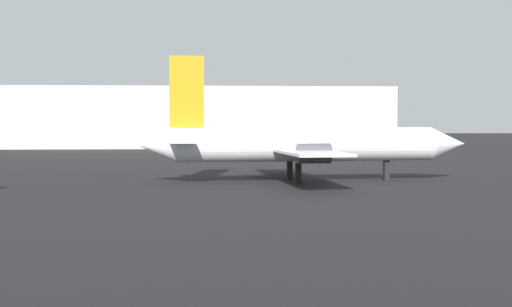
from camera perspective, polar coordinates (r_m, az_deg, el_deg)
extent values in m
cylinder|color=white|center=(59.48, 3.97, 0.72)|extent=(21.27, 4.45, 2.76)
cone|color=white|center=(63.26, 14.70, 0.75)|extent=(3.25, 3.00, 2.76)
cone|color=white|center=(58.01, -7.74, 0.66)|extent=(3.25, 3.00, 2.76)
cube|color=white|center=(59.27, 2.97, 0.31)|extent=(5.70, 22.65, 0.20)
cube|color=white|center=(58.07, -5.83, 0.94)|extent=(2.60, 7.27, 0.14)
cube|color=orange|center=(58.13, -5.43, 4.81)|extent=(2.73, 0.47, 5.64)
cylinder|color=#4C4C54|center=(63.57, 2.75, 0.33)|extent=(2.66, 1.73, 1.53)
cylinder|color=#4C4C54|center=(55.26, 4.52, 0.01)|extent=(2.66, 1.73, 1.53)
cube|color=black|center=(61.44, 10.12, -1.32)|extent=(0.46, 0.46, 1.66)
cube|color=black|center=(61.02, 2.64, -1.31)|extent=(0.46, 0.46, 1.66)
cube|color=black|center=(57.71, 3.31, -1.53)|extent=(0.46, 0.46, 1.66)
cube|color=beige|center=(144.83, -4.75, 2.79)|extent=(73.90, 26.71, 11.34)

